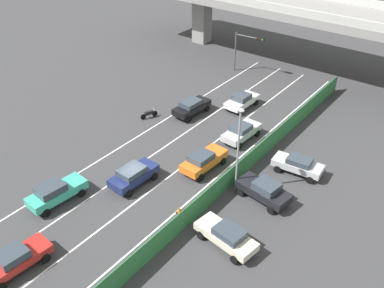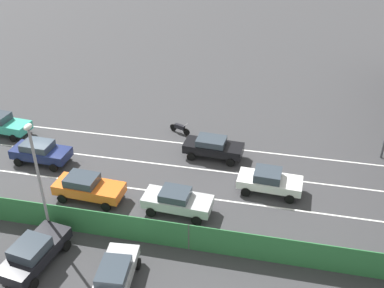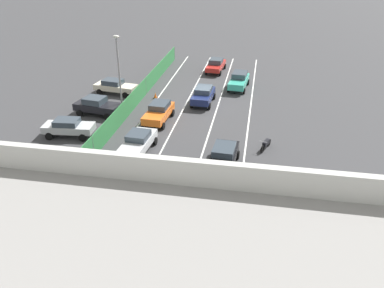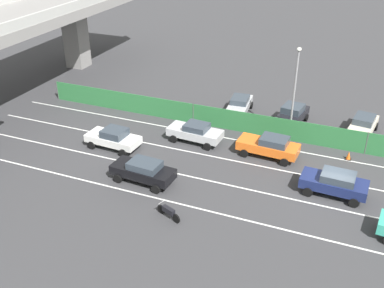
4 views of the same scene
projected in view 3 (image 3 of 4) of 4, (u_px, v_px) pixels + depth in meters
name	position (u px, v px, depth m)	size (l,w,h in m)	color
ground_plane	(203.00, 103.00, 40.32)	(300.00, 300.00, 0.00)	#38383A
lane_line_left_edge	(248.00, 129.00, 34.70)	(0.14, 47.08, 0.01)	silver
lane_line_mid_left	(211.00, 127.00, 35.22)	(0.14, 47.08, 0.01)	silver
lane_line_mid_right	(176.00, 124.00, 35.74)	(0.14, 47.08, 0.01)	silver
lane_line_right_edge	(141.00, 121.00, 36.26)	(0.14, 47.08, 0.01)	silver
green_fence	(124.00, 111.00, 36.09)	(0.10, 43.18, 1.83)	#2D753D
car_taxi_orange	(159.00, 112.00, 35.91)	(2.23, 4.70, 1.69)	orange
car_sedan_black	(224.00, 156.00, 28.55)	(2.19, 4.56, 1.62)	black
car_sedan_white	(163.00, 184.00, 25.21)	(2.24, 4.38, 1.64)	white
car_sedan_red	(216.00, 65.00, 49.79)	(2.31, 4.79, 1.63)	red
car_sedan_navy	(203.00, 95.00, 39.93)	(2.18, 4.38, 1.68)	navy
car_sedan_silver	(138.00, 142.00, 30.61)	(2.21, 4.50, 1.60)	#B7BABC
car_taxi_teal	(239.00, 80.00, 44.05)	(2.30, 4.84, 1.77)	teal
motorcycle	(266.00, 144.00, 31.19)	(0.90, 1.85, 0.93)	black
parked_sedan_cream	(115.00, 86.00, 42.47)	(4.83, 2.49, 1.59)	beige
parked_sedan_dark	(97.00, 105.00, 37.27)	(4.63, 2.57, 1.74)	black
parked_wagon_silver	(68.00, 127.00, 33.13)	(4.38, 2.23, 1.55)	#B2B5B7
traffic_light	(223.00, 249.00, 16.00)	(3.84, 0.57, 5.05)	#47474C
street_lamp	(119.00, 69.00, 35.53)	(0.60, 0.36, 7.58)	gray
traffic_cone	(155.00, 96.00, 41.47)	(0.47, 0.47, 0.65)	orange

